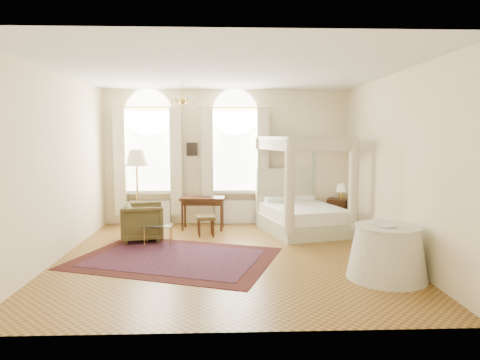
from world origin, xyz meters
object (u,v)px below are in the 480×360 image
object	(u,v)px
canopy_bed	(303,211)
armchair	(143,222)
coffee_table	(158,227)
writing_desk	(203,202)
nightstand	(337,212)
floor_lamp	(137,162)
side_table	(387,252)
stool	(206,219)

from	to	relation	value
canopy_bed	armchair	size ratio (longest dim) A/B	2.72
canopy_bed	coffee_table	size ratio (longest dim) A/B	3.92
canopy_bed	armchair	distance (m)	3.54
canopy_bed	writing_desk	distance (m)	2.31
nightstand	writing_desk	xyz separation A→B (m)	(-3.27, -0.42, 0.33)
canopy_bed	armchair	xyz separation A→B (m)	(-3.48, -0.65, -0.10)
nightstand	writing_desk	bearing A→B (deg)	-172.64
writing_desk	floor_lamp	world-z (taller)	floor_lamp
writing_desk	side_table	size ratio (longest dim) A/B	0.87
side_table	floor_lamp	bearing A→B (deg)	144.28
stool	floor_lamp	distance (m)	1.97
stool	side_table	world-z (taller)	side_table
canopy_bed	floor_lamp	xyz separation A→B (m)	(-3.70, -0.02, 1.11)
nightstand	armchair	size ratio (longest dim) A/B	0.74
writing_desk	side_table	bearing A→B (deg)	-49.90
writing_desk	side_table	world-z (taller)	side_table
nightstand	stool	world-z (taller)	nightstand
side_table	armchair	bearing A→B (deg)	148.76
armchair	floor_lamp	distance (m)	1.38
nightstand	coffee_table	bearing A→B (deg)	-156.39
writing_desk	stool	xyz separation A→B (m)	(0.09, -0.66, -0.28)
floor_lamp	coffee_table	bearing A→B (deg)	-58.98
stool	armchair	world-z (taller)	armchair
side_table	coffee_table	bearing A→B (deg)	150.25
nightstand	floor_lamp	size ratio (longest dim) A/B	0.34
stool	nightstand	bearing A→B (deg)	18.86
canopy_bed	coffee_table	distance (m)	3.27
stool	floor_lamp	bearing A→B (deg)	169.31
nightstand	side_table	size ratio (longest dim) A/B	0.53
nightstand	coffee_table	world-z (taller)	nightstand
stool	armchair	size ratio (longest dim) A/B	0.52
writing_desk	floor_lamp	bearing A→B (deg)	-165.21
canopy_bed	armchair	world-z (taller)	canopy_bed
nightstand	canopy_bed	bearing A→B (deg)	-141.78
nightstand	writing_desk	size ratio (longest dim) A/B	0.60
coffee_table	floor_lamp	xyz separation A→B (m)	(-0.60, 0.99, 1.24)
armchair	canopy_bed	bearing A→B (deg)	-90.52
coffee_table	side_table	size ratio (longest dim) A/B	0.49
armchair	side_table	size ratio (longest dim) A/B	0.71
coffee_table	side_table	bearing A→B (deg)	-29.75
stool	side_table	xyz separation A→B (m)	(2.89, -2.89, 0.03)
coffee_table	stool	bearing A→B (deg)	37.44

